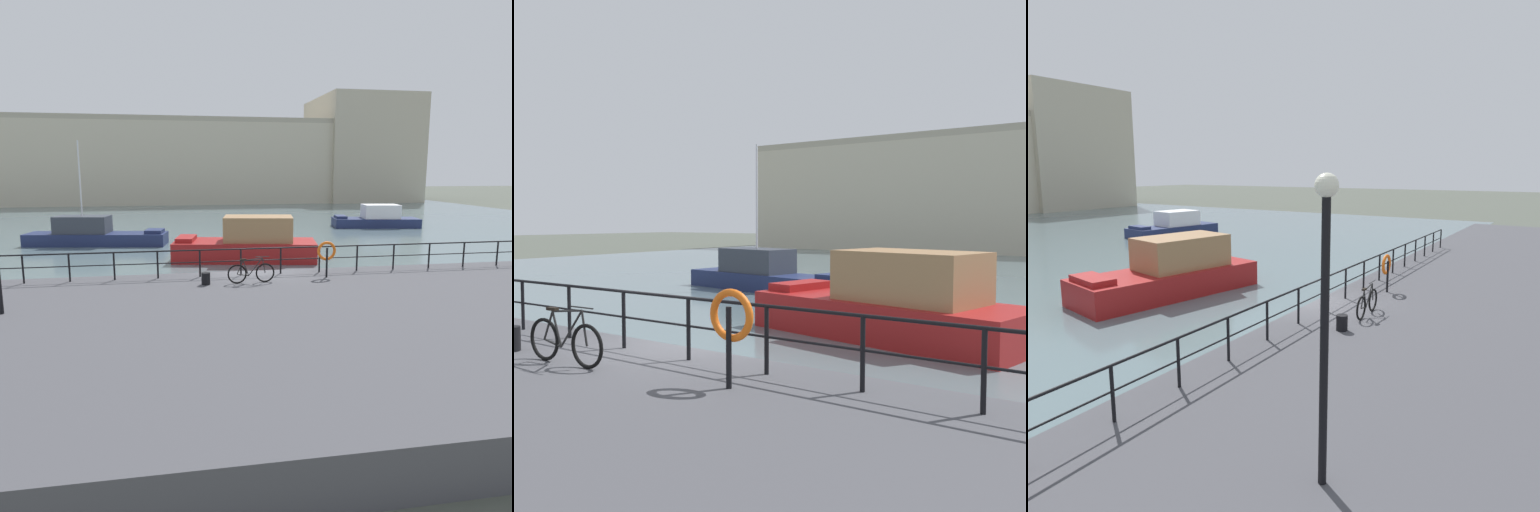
# 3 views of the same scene
# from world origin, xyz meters

# --- Properties ---
(ground_plane) EXTENTS (240.00, 240.00, 0.00)m
(ground_plane) POSITION_xyz_m (0.00, 0.00, 0.00)
(ground_plane) COLOR #4C5147
(water_basin) EXTENTS (80.00, 60.00, 0.01)m
(water_basin) POSITION_xyz_m (0.00, 30.20, 0.01)
(water_basin) COLOR slate
(water_basin) RESTS_ON ground_plane
(quay_promenade) EXTENTS (56.00, 13.00, 1.03)m
(quay_promenade) POSITION_xyz_m (0.00, -6.50, 0.51)
(quay_promenade) COLOR #47474C
(quay_promenade) RESTS_ON ground_plane
(harbor_building) EXTENTS (72.06, 17.38, 16.80)m
(harbor_building) POSITION_xyz_m (6.95, 59.19, 6.58)
(harbor_building) COLOR #C1B79E
(harbor_building) RESTS_ON ground_plane
(moored_red_daysailer) EXTENTS (9.75, 3.74, 7.07)m
(moored_red_daysailer) POSITION_xyz_m (-8.62, 15.07, 0.76)
(moored_red_daysailer) COLOR navy
(moored_red_daysailer) RESTS_ON water_basin
(moored_white_yacht) EXTENTS (8.46, 4.43, 2.52)m
(moored_white_yacht) POSITION_xyz_m (1.03, 7.68, 0.97)
(moored_white_yacht) COLOR maroon
(moored_white_yacht) RESTS_ON water_basin
(moored_green_narrowboat) EXTENTS (7.93, 3.81, 2.03)m
(moored_green_narrowboat) POSITION_xyz_m (15.06, 21.59, 0.77)
(moored_green_narrowboat) COLOR navy
(moored_green_narrowboat) RESTS_ON water_basin
(quay_railing) EXTENTS (27.45, 0.07, 1.08)m
(quay_railing) POSITION_xyz_m (0.18, -0.75, 1.77)
(quay_railing) COLOR black
(quay_railing) RESTS_ON quay_promenade
(parked_bicycle) EXTENTS (1.77, 0.14, 0.98)m
(parked_bicycle) POSITION_xyz_m (-0.45, -2.14, 1.42)
(parked_bicycle) COLOR black
(parked_bicycle) RESTS_ON quay_promenade
(mooring_bollard) EXTENTS (0.32, 0.32, 0.44)m
(mooring_bollard) POSITION_xyz_m (-2.11, -2.08, 1.25)
(mooring_bollard) COLOR black
(mooring_bollard) RESTS_ON quay_promenade
(life_ring_stand) EXTENTS (0.75, 0.16, 1.40)m
(life_ring_stand) POSITION_xyz_m (2.60, -1.62, 2.00)
(life_ring_stand) COLOR black
(life_ring_stand) RESTS_ON quay_promenade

